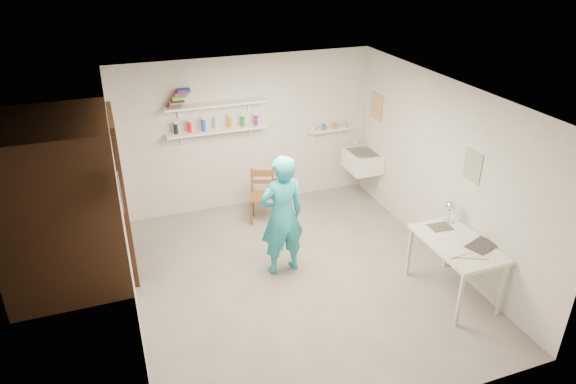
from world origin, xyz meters
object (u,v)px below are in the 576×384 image
object	(u,v)px
wall_clock	(278,189)
wooden_chair	(262,197)
belfast_sink	(362,161)
work_table	(454,268)
desk_lamp	(451,206)
man	(282,216)

from	to	relation	value
wall_clock	wooden_chair	world-z (taller)	wall_clock
belfast_sink	work_table	bearing A→B (deg)	-92.40
wall_clock	work_table	size ratio (longest dim) A/B	0.26
desk_lamp	belfast_sink	bearing A→B (deg)	91.92
desk_lamp	wall_clock	bearing A→B (deg)	153.85
belfast_sink	wall_clock	distance (m)	2.27
man	wooden_chair	world-z (taller)	man
belfast_sink	desk_lamp	size ratio (longest dim) A/B	4.33
wooden_chair	belfast_sink	bearing A→B (deg)	23.92
wooden_chair	work_table	distance (m)	2.99
man	desk_lamp	bearing A→B (deg)	154.22
belfast_sink	wooden_chair	xyz separation A→B (m)	(-1.73, -0.11, -0.29)
man	wooden_chair	bearing A→B (deg)	-101.71
wall_clock	desk_lamp	size ratio (longest dim) A/B	2.10
belfast_sink	work_table	xyz separation A→B (m)	(-0.11, -2.63, -0.33)
man	desk_lamp	xyz separation A→B (m)	(1.96, -0.73, 0.15)
belfast_sink	wooden_chair	size ratio (longest dim) A/B	0.73
belfast_sink	work_table	size ratio (longest dim) A/B	0.54
belfast_sink	desk_lamp	world-z (taller)	desk_lamp
belfast_sink	wall_clock	bearing A→B (deg)	-146.58
belfast_sink	wooden_chair	bearing A→B (deg)	-176.23
wall_clock	wooden_chair	xyz separation A→B (m)	(0.13, 1.12, -0.67)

